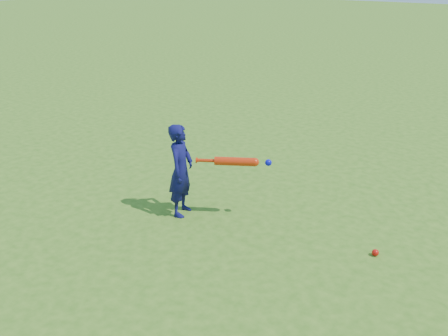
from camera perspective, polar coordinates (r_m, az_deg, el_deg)
ground at (r=5.79m, az=-7.29°, el=-6.33°), size 80.00×80.00×0.00m
child at (r=5.78m, az=-4.94°, el=-0.26°), size 0.39×0.47×1.10m
ground_ball_red at (r=5.36m, az=16.91°, el=-9.24°), size 0.07×0.07×0.07m
bat_swing at (r=5.59m, az=1.62°, el=0.74°), size 0.75×0.50×0.10m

